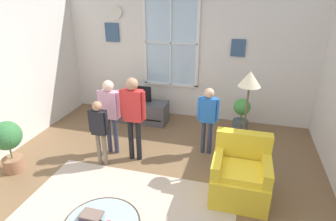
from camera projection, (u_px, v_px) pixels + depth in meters
ground_plane at (137, 206)px, 3.80m from camera, size 5.86×6.71×0.02m
back_wall at (186, 55)px, 6.00m from camera, size 5.26×0.17×2.72m
area_rug at (121, 220)px, 3.56m from camera, size 2.81×2.02×0.01m
tv_stand at (140, 111)px, 6.12m from camera, size 1.19×0.48×0.45m
television at (139, 94)px, 5.95m from camera, size 0.51×0.08×0.35m
armchair at (240, 176)px, 3.86m from camera, size 0.76×0.74×0.87m
book_stack at (91, 216)px, 3.02m from camera, size 0.23×0.17×0.06m
person_pink_shirt at (110, 109)px, 4.70m from camera, size 0.40×0.18×1.33m
person_red_shirt at (133, 110)px, 4.48m from camera, size 0.43×0.20×1.44m
person_black_shirt at (99, 126)px, 4.41m from camera, size 0.34×0.15×1.12m
person_blue_shirt at (208, 114)px, 4.71m from camera, size 0.36×0.17×1.21m
potted_plant_by_window at (241, 115)px, 5.55m from camera, size 0.33×0.33×0.73m
potted_plant_corner at (8, 141)px, 4.32m from camera, size 0.44×0.44×0.85m
floor_lamp at (249, 89)px, 4.02m from camera, size 0.32×0.32×1.63m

